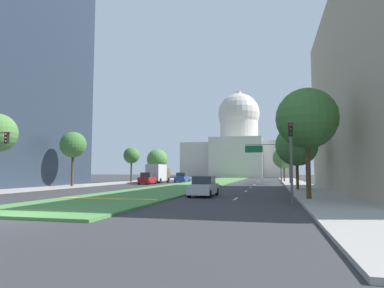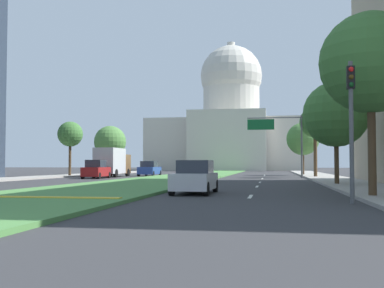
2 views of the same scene
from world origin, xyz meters
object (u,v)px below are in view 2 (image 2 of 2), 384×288
Objects in this scene: capitol_building at (231,126)px; street_tree_right_mid at (336,114)px; overhead_guide_sign at (281,133)px; sedan_lead_stopped at (195,178)px; street_tree_left_far at (70,134)px; sedan_midblock at (96,170)px; box_truck_delivery at (112,162)px; street_tree_right_near at (371,63)px; street_tree_left_distant at (110,142)px; street_tree_right_far at (315,123)px; sedan_distant at (149,169)px; traffic_light_near_right at (351,113)px; street_tree_right_distant at (303,139)px.

capitol_building is 5.28× the size of street_tree_right_mid.
overhead_guide_sign is 17.97m from street_tree_right_mid.
street_tree_left_far is at bearing 124.12° from sedan_lead_stopped.
box_truck_delivery is (-0.39, 5.94, 0.82)m from sedan_midblock.
capitol_building reaches higher than street_tree_right_near.
box_truck_delivery is at bearing -98.44° from capitol_building.
street_tree_right_near is at bearing -81.34° from capitol_building.
street_tree_left_distant is at bearing 121.78° from street_tree_right_near.
street_tree_right_mid is (13.44, -75.63, -5.46)m from capitol_building.
street_tree_right_near is at bearing -90.70° from street_tree_right_far.
box_truck_delivery reaches higher than sedan_distant.
sedan_distant is (-18.77, 35.04, -4.85)m from street_tree_right_near.
street_tree_right_far is 1.78× the size of sedan_midblock.
sedan_lead_stopped is at bearing -99.59° from overhead_guide_sign.
traffic_light_near_right is 0.75× the size of street_tree_right_mid.
traffic_light_near_right reaches higher than sedan_midblock.
traffic_light_near_right is 0.76× the size of street_tree_left_distant.
street_tree_left_distant reaches higher than overhead_guide_sign.
street_tree_right_far is at bearing -13.79° from sedan_distant.
overhead_guide_sign is at bearing -105.43° from street_tree_right_distant.
street_tree_right_far is 23.14m from sedan_midblock.
street_tree_right_far is at bearing -86.35° from street_tree_right_distant.
traffic_light_near_right is 0.78× the size of street_tree_right_distant.
traffic_light_near_right is 3.88m from street_tree_right_near.
sedan_lead_stopped is at bearing -101.26° from street_tree_right_distant.
street_tree_right_near reaches higher than street_tree_right_far.
street_tree_right_distant is (1.00, 43.01, 1.27)m from traffic_light_near_right.
sedan_distant is (-17.51, 37.84, -2.48)m from traffic_light_near_right.
street_tree_right_far reaches higher than traffic_light_near_right.
traffic_light_near_right is at bearing -92.81° from street_tree_right_far.
street_tree_left_far is 27.29m from street_tree_right_far.
street_tree_right_mid is (3.32, -17.66, 0.09)m from overhead_guide_sign.
box_truck_delivery is at bearing 177.82° from overhead_guide_sign.
traffic_light_near_right reaches higher than box_truck_delivery.
sedan_lead_stopped is at bearing -55.88° from street_tree_left_far.
capitol_building is at bearing 99.90° from overhead_guide_sign.
street_tree_left_far is 5.98m from box_truck_delivery.
sedan_midblock is (-21.79, -6.04, -4.91)m from street_tree_right_far.
capitol_building is 58.94m from street_tree_right_far.
overhead_guide_sign is 19.33m from sedan_midblock.
overhead_guide_sign is 1.03× the size of street_tree_left_far.
street_tree_right_far reaches higher than sedan_midblock.
overhead_guide_sign is 0.98× the size of street_tree_right_distant.
street_tree_right_near is 1.88× the size of sedan_lead_stopped.
street_tree_left_distant is (-13.23, -44.65, -5.66)m from capitol_building.
traffic_light_near_right is 1.25× the size of sedan_lead_stopped.
traffic_light_near_right is at bearing -82.39° from capitol_building.
sedan_distant is at bearing 129.18° from street_tree_right_mid.
street_tree_right_distant is at bearing 24.80° from box_truck_delivery.
box_truck_delivery reaches higher than sedan_midblock.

